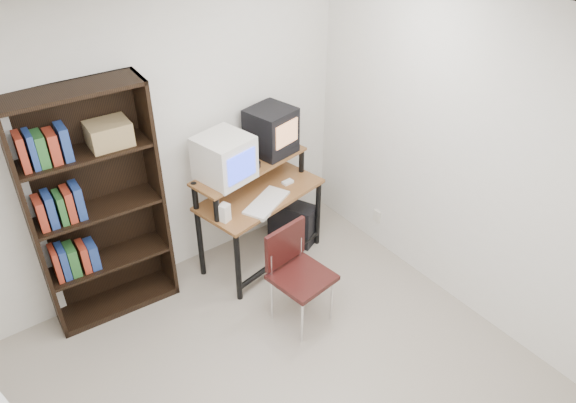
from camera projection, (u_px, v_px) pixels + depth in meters
ceiling at (275, 68)px, 2.37m from camera, size 4.00×4.00×0.01m
back_wall at (131, 151)px, 4.43m from camera, size 4.00×0.01×2.60m
right_wall at (501, 179)px, 4.09m from camera, size 0.01×4.00×2.60m
computer_desk at (259, 198)px, 4.99m from camera, size 1.22×0.77×0.98m
crt_monitor at (224, 158)px, 4.61m from camera, size 0.48×0.48×0.38m
vcr at (276, 150)px, 5.03m from camera, size 0.40×0.32×0.08m
crt_tv at (271, 127)px, 4.93m from camera, size 0.44×0.43×0.35m
cd_spindle at (254, 165)px, 4.84m from camera, size 0.16×0.16×0.05m
keyboard at (267, 203)px, 4.82m from camera, size 0.51×0.39×0.03m
mousepad at (289, 184)px, 5.10m from camera, size 0.22×0.18×0.01m
mouse at (288, 183)px, 5.08m from camera, size 0.10×0.07×0.03m
desk_speaker at (225, 213)px, 4.58m from camera, size 0.10×0.10×0.17m
pc_tower at (292, 222)px, 5.48m from camera, size 0.37×0.49×0.42m
school_chair at (296, 267)px, 4.45m from camera, size 0.48×0.48×0.86m
bookshelf at (95, 206)px, 4.31m from camera, size 1.01×0.39×1.98m
wall_outlet at (377, 216)px, 5.41m from camera, size 0.02×0.08×0.12m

